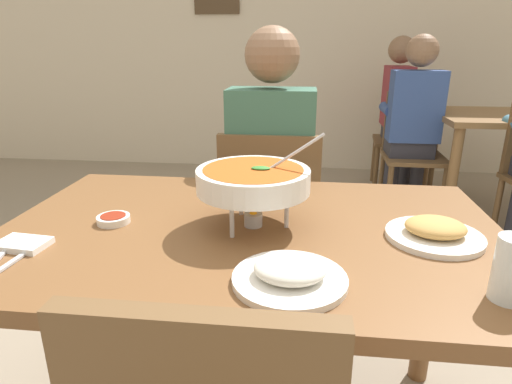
{
  "coord_description": "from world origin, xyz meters",
  "views": [
    {
      "loc": [
        0.14,
        -1.05,
        1.24
      ],
      "look_at": [
        0.0,
        0.15,
        0.82
      ],
      "focal_mm": 30.07,
      "sensor_mm": 36.0,
      "label": 1
    }
  ],
  "objects_px": {
    "diner_main": "(272,164)",
    "patron_bg_middle": "(401,105)",
    "chair_bg_right": "(413,145)",
    "drink_glass": "(512,273)",
    "dining_table_main": "(250,264)",
    "appetizer_plate": "(435,232)",
    "chair_diner_main": "(270,217)",
    "chair_bg_middle": "(412,133)",
    "patron_bg_right": "(413,116)",
    "sauce_dish": "(113,219)",
    "dining_table_far": "(506,133)",
    "curry_bowl": "(253,181)",
    "rice_plate": "(290,274)"
  },
  "relations": [
    {
      "from": "chair_diner_main",
      "to": "patron_bg_middle",
      "type": "xyz_separation_m",
      "value": [
        0.95,
        2.05,
        0.24
      ]
    },
    {
      "from": "dining_table_main",
      "to": "patron_bg_right",
      "type": "distance_m",
      "value": 2.38
    },
    {
      "from": "chair_bg_middle",
      "to": "patron_bg_middle",
      "type": "distance_m",
      "value": 0.26
    },
    {
      "from": "dining_table_main",
      "to": "dining_table_far",
      "type": "relative_size",
      "value": 1.35
    },
    {
      "from": "diner_main",
      "to": "chair_bg_middle",
      "type": "distance_m",
      "value": 2.29
    },
    {
      "from": "drink_glass",
      "to": "dining_table_far",
      "type": "distance_m",
      "value": 2.7
    },
    {
      "from": "curry_bowl",
      "to": "dining_table_main",
      "type": "bearing_deg",
      "value": -122.65
    },
    {
      "from": "appetizer_plate",
      "to": "drink_glass",
      "type": "xyz_separation_m",
      "value": [
        0.06,
        -0.27,
        0.04
      ]
    },
    {
      "from": "appetizer_plate",
      "to": "sauce_dish",
      "type": "bearing_deg",
      "value": 179.46
    },
    {
      "from": "sauce_dish",
      "to": "chair_bg_right",
      "type": "distance_m",
      "value": 2.66
    },
    {
      "from": "rice_plate",
      "to": "dining_table_far",
      "type": "relative_size",
      "value": 0.24
    },
    {
      "from": "chair_bg_right",
      "to": "drink_glass",
      "type": "bearing_deg",
      "value": -99.44
    },
    {
      "from": "curry_bowl",
      "to": "chair_diner_main",
      "type": "bearing_deg",
      "value": 90.68
    },
    {
      "from": "rice_plate",
      "to": "chair_bg_right",
      "type": "relative_size",
      "value": 0.27
    },
    {
      "from": "chair_diner_main",
      "to": "dining_table_main",
      "type": "bearing_deg",
      "value": -90.0
    },
    {
      "from": "dining_table_main",
      "to": "sauce_dish",
      "type": "bearing_deg",
      "value": -178.4
    },
    {
      "from": "dining_table_main",
      "to": "chair_bg_middle",
      "type": "bearing_deg",
      "value": 68.92
    },
    {
      "from": "patron_bg_right",
      "to": "chair_diner_main",
      "type": "bearing_deg",
      "value": -121.99
    },
    {
      "from": "appetizer_plate",
      "to": "patron_bg_right",
      "type": "height_order",
      "value": "patron_bg_right"
    },
    {
      "from": "curry_bowl",
      "to": "appetizer_plate",
      "type": "xyz_separation_m",
      "value": [
        0.47,
        -0.03,
        -0.11
      ]
    },
    {
      "from": "diner_main",
      "to": "curry_bowl",
      "type": "relative_size",
      "value": 3.94
    },
    {
      "from": "curry_bowl",
      "to": "chair_bg_right",
      "type": "distance_m",
      "value": 2.49
    },
    {
      "from": "dining_table_main",
      "to": "chair_bg_middle",
      "type": "height_order",
      "value": "chair_bg_middle"
    },
    {
      "from": "diner_main",
      "to": "drink_glass",
      "type": "relative_size",
      "value": 10.08
    },
    {
      "from": "rice_plate",
      "to": "dining_table_far",
      "type": "bearing_deg",
      "value": 59.23
    },
    {
      "from": "chair_bg_right",
      "to": "sauce_dish",
      "type": "bearing_deg",
      "value": -120.44
    },
    {
      "from": "chair_bg_right",
      "to": "patron_bg_middle",
      "type": "xyz_separation_m",
      "value": [
        -0.02,
        0.49,
        0.24
      ]
    },
    {
      "from": "dining_table_far",
      "to": "patron_bg_middle",
      "type": "xyz_separation_m",
      "value": [
        -0.64,
        0.57,
        0.11
      ]
    },
    {
      "from": "diner_main",
      "to": "patron_bg_middle",
      "type": "relative_size",
      "value": 1.0
    },
    {
      "from": "appetizer_plate",
      "to": "patron_bg_middle",
      "type": "relative_size",
      "value": 0.18
    },
    {
      "from": "diner_main",
      "to": "patron_bg_right",
      "type": "xyz_separation_m",
      "value": [
        0.92,
        1.44,
        0.0
      ]
    },
    {
      "from": "diner_main",
      "to": "chair_bg_middle",
      "type": "height_order",
      "value": "diner_main"
    },
    {
      "from": "drink_glass",
      "to": "chair_bg_right",
      "type": "bearing_deg",
      "value": 80.56
    },
    {
      "from": "chair_diner_main",
      "to": "appetizer_plate",
      "type": "bearing_deg",
      "value": -57.23
    },
    {
      "from": "dining_table_far",
      "to": "chair_bg_middle",
      "type": "relative_size",
      "value": 1.11
    },
    {
      "from": "chair_diner_main",
      "to": "sauce_dish",
      "type": "bearing_deg",
      "value": -117.46
    },
    {
      "from": "drink_glass",
      "to": "diner_main",
      "type": "bearing_deg",
      "value": 117.44
    },
    {
      "from": "sauce_dish",
      "to": "chair_bg_right",
      "type": "bearing_deg",
      "value": 59.56
    },
    {
      "from": "drink_glass",
      "to": "sauce_dish",
      "type": "bearing_deg",
      "value": 163.31
    },
    {
      "from": "dining_table_main",
      "to": "appetizer_plate",
      "type": "xyz_separation_m",
      "value": [
        0.47,
        -0.02,
        0.13
      ]
    },
    {
      "from": "dining_table_main",
      "to": "chair_bg_right",
      "type": "bearing_deg",
      "value": 67.03
    },
    {
      "from": "drink_glass",
      "to": "patron_bg_middle",
      "type": "xyz_separation_m",
      "value": [
        0.41,
        3.05,
        -0.08
      ]
    },
    {
      "from": "dining_table_main",
      "to": "chair_diner_main",
      "type": "bearing_deg",
      "value": 90.0
    },
    {
      "from": "appetizer_plate",
      "to": "sauce_dish",
      "type": "height_order",
      "value": "appetizer_plate"
    },
    {
      "from": "chair_diner_main",
      "to": "appetizer_plate",
      "type": "height_order",
      "value": "chair_diner_main"
    },
    {
      "from": "chair_bg_middle",
      "to": "chair_bg_right",
      "type": "height_order",
      "value": "same"
    },
    {
      "from": "diner_main",
      "to": "patron_bg_right",
      "type": "bearing_deg",
      "value": 57.43
    },
    {
      "from": "chair_diner_main",
      "to": "rice_plate",
      "type": "height_order",
      "value": "chair_diner_main"
    },
    {
      "from": "dining_table_main",
      "to": "patron_bg_middle",
      "type": "distance_m",
      "value": 2.93
    },
    {
      "from": "curry_bowl",
      "to": "appetizer_plate",
      "type": "relative_size",
      "value": 1.39
    }
  ]
}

